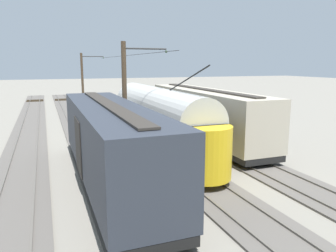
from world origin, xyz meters
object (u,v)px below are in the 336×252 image
(catenary_pole_mid_near, at_px, (126,101))
(catenary_pole_foreground, at_px, (83,82))
(track_end_bumper, at_px, (156,115))
(switch_stand, at_px, (172,112))
(boxcar_adjacent, at_px, (205,113))
(vintage_streetcar, at_px, (159,119))
(boxcar_far_siding, at_px, (110,142))

(catenary_pole_mid_near, bearing_deg, catenary_pole_foreground, -90.00)
(catenary_pole_foreground, relative_size, track_end_bumper, 3.96)
(switch_stand, bearing_deg, boxcar_adjacent, 81.10)
(vintage_streetcar, bearing_deg, catenary_pole_foreground, -82.89)
(catenary_pole_mid_near, height_order, switch_stand, catenary_pole_mid_near)
(vintage_streetcar, relative_size, boxcar_adjacent, 1.07)
(switch_stand, bearing_deg, track_end_bumper, -12.04)
(catenary_pole_mid_near, bearing_deg, boxcar_far_siding, 64.28)
(catenary_pole_foreground, height_order, track_end_bumper, catenary_pole_foreground)
(boxcar_adjacent, height_order, track_end_bumper, boxcar_adjacent)
(boxcar_far_siding, height_order, track_end_bumper, boxcar_far_siding)
(boxcar_far_siding, bearing_deg, vintage_streetcar, -130.56)
(boxcar_far_siding, xyz_separation_m, catenary_pole_mid_near, (-1.70, -3.52, 1.56))
(boxcar_adjacent, height_order, catenary_pole_foreground, catenary_pole_foreground)
(boxcar_far_siding, bearing_deg, catenary_pole_mid_near, -115.72)
(catenary_pole_foreground, distance_m, track_end_bumper, 10.47)
(catenary_pole_mid_near, height_order, track_end_bumper, catenary_pole_mid_near)
(boxcar_far_siding, height_order, catenary_pole_foreground, catenary_pole_foreground)
(boxcar_far_siding, xyz_separation_m, track_end_bumper, (-8.47, -18.05, -1.77))
(vintage_streetcar, distance_m, catenary_pole_mid_near, 3.26)
(catenary_pole_mid_near, relative_size, switch_stand, 5.77)
(catenary_pole_foreground, xyz_separation_m, catenary_pole_mid_near, (0.00, 21.78, 0.00))
(vintage_streetcar, height_order, boxcar_far_siding, vintage_streetcar)
(catenary_pole_foreground, height_order, catenary_pole_mid_near, same)
(catenary_pole_foreground, relative_size, switch_stand, 5.77)
(boxcar_adjacent, distance_m, switch_stand, 11.40)
(vintage_streetcar, height_order, catenary_pole_foreground, catenary_pole_foreground)
(catenary_pole_foreground, bearing_deg, catenary_pole_mid_near, 90.00)
(catenary_pole_foreground, height_order, switch_stand, catenary_pole_foreground)
(catenary_pole_mid_near, distance_m, switch_stand, 16.80)
(track_end_bumper, bearing_deg, boxcar_far_siding, 64.85)
(switch_stand, height_order, track_end_bumper, switch_stand)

